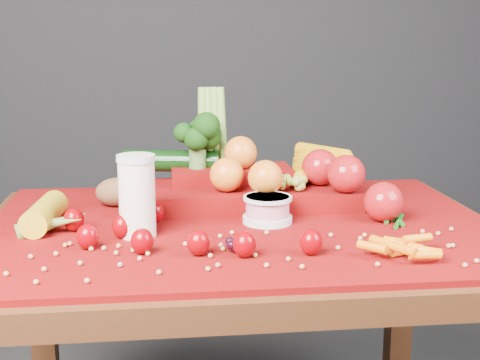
{
  "coord_description": "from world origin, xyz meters",
  "views": [
    {
      "loc": [
        -0.16,
        -1.34,
        1.15
      ],
      "look_at": [
        0.0,
        0.02,
        0.85
      ],
      "focal_mm": 50.0,
      "sensor_mm": 36.0,
      "label": 1
    }
  ],
  "objects": [
    {
      "name": "dark_grape_cluster",
      "position": [
        -0.03,
        -0.19,
        0.78
      ],
      "size": [
        0.06,
        0.05,
        0.03
      ],
      "primitive_type": null,
      "color": "black",
      "rests_on": "red_cloth"
    },
    {
      "name": "baby_carrot_pile",
      "position": [
        0.25,
        -0.25,
        0.78
      ],
      "size": [
        0.17,
        0.18,
        0.03
      ],
      "primitive_type": null,
      "color": "orange",
      "rests_on": "red_cloth"
    },
    {
      "name": "yogurt_bowl",
      "position": [
        0.06,
        -0.0,
        0.79
      ],
      "size": [
        0.1,
        0.1,
        0.06
      ],
      "rotation": [
        0.0,
        0.0,
        0.3
      ],
      "color": "silver",
      "rests_on": "red_cloth"
    },
    {
      "name": "potato",
      "position": [
        -0.27,
        0.17,
        0.79
      ],
      "size": [
        0.1,
        0.07,
        0.07
      ],
      "primitive_type": "ellipsoid",
      "color": "brown",
      "rests_on": "red_cloth"
    },
    {
      "name": "corn_ear",
      "position": [
        -0.39,
        -0.01,
        0.78
      ],
      "size": [
        0.19,
        0.24,
        0.06
      ],
      "rotation": [
        0.0,
        0.0,
        1.49
      ],
      "color": "gold",
      "rests_on": "red_cloth"
    },
    {
      "name": "table",
      "position": [
        0.0,
        0.0,
        0.66
      ],
      "size": [
        1.1,
        0.8,
        0.75
      ],
      "color": "#3A1D0D",
      "rests_on": "ground"
    },
    {
      "name": "green_bean_pile",
      "position": [
        0.34,
        -0.01,
        0.77
      ],
      "size": [
        0.14,
        0.12,
        0.01
      ],
      "primitive_type": null,
      "color": "#135514",
      "rests_on": "red_cloth"
    },
    {
      "name": "milk_glass",
      "position": [
        -0.21,
        -0.07,
        0.85
      ],
      "size": [
        0.07,
        0.07,
        0.16
      ],
      "rotation": [
        0.0,
        0.0,
        -0.37
      ],
      "color": "white",
      "rests_on": "red_cloth"
    },
    {
      "name": "red_cloth",
      "position": [
        0.0,
        0.0,
        0.76
      ],
      "size": [
        1.05,
        0.75,
        0.01
      ],
      "primitive_type": "cube",
      "color": "#680309",
      "rests_on": "table"
    },
    {
      "name": "soybean_scatter",
      "position": [
        0.0,
        -0.2,
        0.77
      ],
      "size": [
        0.84,
        0.24,
        0.01
      ],
      "primitive_type": null,
      "color": "tan",
      "rests_on": "red_cloth"
    },
    {
      "name": "strawberry_scatter",
      "position": [
        -0.16,
        -0.13,
        0.79
      ],
      "size": [
        0.48,
        0.28,
        0.05
      ],
      "color": "#8A000A",
      "rests_on": "red_cloth"
    },
    {
      "name": "produce_mound",
      "position": [
        0.05,
        0.15,
        0.82
      ],
      "size": [
        0.6,
        0.37,
        0.27
      ],
      "color": "#680309",
      "rests_on": "red_cloth"
    }
  ]
}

